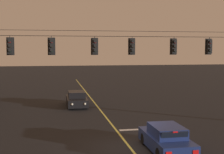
% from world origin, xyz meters
% --- Properties ---
extents(ground_plane, '(180.00, 180.00, 0.00)m').
position_xyz_m(ground_plane, '(0.00, 0.00, 0.00)').
color(ground_plane, black).
extents(lane_centre_stripe, '(0.14, 60.00, 0.01)m').
position_xyz_m(lane_centre_stripe, '(0.00, 10.40, 0.00)').
color(lane_centre_stripe, '#D1C64C').
rests_on(lane_centre_stripe, ground).
extents(stop_bar_paint, '(3.40, 0.36, 0.01)m').
position_xyz_m(stop_bar_paint, '(1.90, 3.80, 0.00)').
color(stop_bar_paint, silver).
rests_on(stop_bar_paint, ground).
extents(signal_span_assembly, '(21.28, 0.32, 7.56)m').
position_xyz_m(signal_span_assembly, '(-0.00, 4.40, 3.94)').
color(signal_span_assembly, '#38281C').
rests_on(signal_span_assembly, ground).
extents(traffic_light_leftmost, '(0.48, 0.41, 1.22)m').
position_xyz_m(traffic_light_leftmost, '(-6.64, 4.38, 5.50)').
color(traffic_light_leftmost, black).
extents(traffic_light_left_inner, '(0.48, 0.41, 1.22)m').
position_xyz_m(traffic_light_left_inner, '(-4.10, 4.38, 5.50)').
color(traffic_light_left_inner, black).
extents(traffic_light_centre, '(0.48, 0.41, 1.22)m').
position_xyz_m(traffic_light_centre, '(-1.33, 4.38, 5.50)').
color(traffic_light_centre, black).
extents(traffic_light_right_inner, '(0.48, 0.41, 1.22)m').
position_xyz_m(traffic_light_right_inner, '(1.18, 4.38, 5.50)').
color(traffic_light_right_inner, black).
extents(traffic_light_rightmost, '(0.48, 0.41, 1.22)m').
position_xyz_m(traffic_light_rightmost, '(4.13, 4.38, 5.50)').
color(traffic_light_rightmost, black).
extents(traffic_light_far_right, '(0.48, 0.41, 1.22)m').
position_xyz_m(traffic_light_far_right, '(6.72, 4.38, 5.50)').
color(traffic_light_far_right, black).
extents(car_waiting_near_lane, '(1.80, 4.33, 1.39)m').
position_xyz_m(car_waiting_near_lane, '(1.68, -0.95, 0.65)').
color(car_waiting_near_lane, navy).
rests_on(car_waiting_near_lane, ground).
extents(car_oncoming_lead, '(1.80, 4.42, 1.39)m').
position_xyz_m(car_oncoming_lead, '(-1.89, 13.37, 0.65)').
color(car_oncoming_lead, black).
rests_on(car_oncoming_lead, ground).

